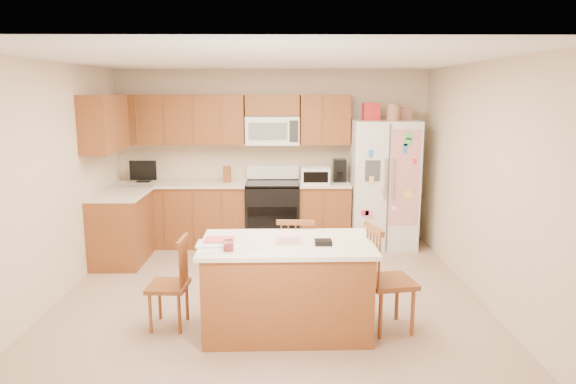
{
  "coord_description": "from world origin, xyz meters",
  "views": [
    {
      "loc": [
        0.15,
        -5.29,
        2.17
      ],
      "look_at": [
        0.2,
        0.35,
        1.08
      ],
      "focal_mm": 32.0,
      "sensor_mm": 36.0,
      "label": 1
    }
  ],
  "objects_px": {
    "stove": "(273,212)",
    "windsor_chair_right": "(387,281)",
    "refrigerator": "(383,183)",
    "island": "(287,286)",
    "windsor_chair_back": "(296,263)",
    "windsor_chair_left": "(171,285)"
  },
  "relations": [
    {
      "from": "stove",
      "to": "windsor_chair_right",
      "type": "relative_size",
      "value": 1.13
    },
    {
      "from": "refrigerator",
      "to": "island",
      "type": "xyz_separation_m",
      "value": [
        -1.39,
        -2.7,
        -0.49
      ]
    },
    {
      "from": "windsor_chair_right",
      "to": "stove",
      "type": "bearing_deg",
      "value": 111.83
    },
    {
      "from": "windsor_chair_back",
      "to": "island",
      "type": "bearing_deg",
      "value": -99.11
    },
    {
      "from": "island",
      "to": "windsor_chair_left",
      "type": "xyz_separation_m",
      "value": [
        -1.08,
        0.08,
        -0.02
      ]
    },
    {
      "from": "windsor_chair_back",
      "to": "windsor_chair_right",
      "type": "xyz_separation_m",
      "value": [
        0.83,
        -0.62,
        0.03
      ]
    },
    {
      "from": "refrigerator",
      "to": "island",
      "type": "relative_size",
      "value": 1.29
    },
    {
      "from": "stove",
      "to": "refrigerator",
      "type": "bearing_deg",
      "value": -2.3
    },
    {
      "from": "island",
      "to": "windsor_chair_left",
      "type": "relative_size",
      "value": 1.82
    },
    {
      "from": "stove",
      "to": "windsor_chair_right",
      "type": "bearing_deg",
      "value": -68.17
    },
    {
      "from": "refrigerator",
      "to": "island",
      "type": "height_order",
      "value": "refrigerator"
    },
    {
      "from": "stove",
      "to": "windsor_chair_left",
      "type": "bearing_deg",
      "value": -108.59
    },
    {
      "from": "stove",
      "to": "windsor_chair_right",
      "type": "distance_m",
      "value": 2.98
    },
    {
      "from": "stove",
      "to": "refrigerator",
      "type": "distance_m",
      "value": 1.63
    },
    {
      "from": "windsor_chair_left",
      "to": "windsor_chair_back",
      "type": "xyz_separation_m",
      "value": [
        1.18,
        0.54,
        0.03
      ]
    },
    {
      "from": "windsor_chair_left",
      "to": "windsor_chair_right",
      "type": "distance_m",
      "value": 2.01
    },
    {
      "from": "island",
      "to": "refrigerator",
      "type": "bearing_deg",
      "value": 62.8
    },
    {
      "from": "windsor_chair_left",
      "to": "windsor_chair_back",
      "type": "bearing_deg",
      "value": 24.41
    },
    {
      "from": "windsor_chair_left",
      "to": "windsor_chair_back",
      "type": "distance_m",
      "value": 1.3
    },
    {
      "from": "island",
      "to": "windsor_chair_back",
      "type": "relative_size",
      "value": 1.7
    },
    {
      "from": "windsor_chair_back",
      "to": "windsor_chair_right",
      "type": "height_order",
      "value": "windsor_chair_right"
    },
    {
      "from": "island",
      "to": "windsor_chair_right",
      "type": "distance_m",
      "value": 0.93
    }
  ]
}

